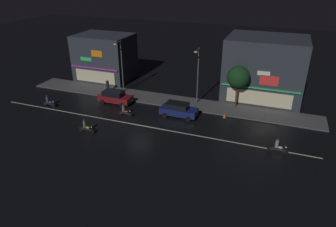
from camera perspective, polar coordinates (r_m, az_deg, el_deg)
The scene contains 16 objects.
ground_plane at distance 34.02m, azimuth -5.31°, elevation -2.21°, with size 140.00×140.00×0.00m, color black.
lane_divider_stripe at distance 34.02m, azimuth -5.31°, elevation -2.20°, with size 37.06×0.16×0.01m, color beige.
sidewalk_far at distance 40.24m, azimuth -0.67°, elevation 2.56°, with size 39.01×3.76×0.14m, color #4C4C4F.
storefront_left_block at distance 48.45m, azimuth -11.69°, elevation 10.23°, with size 8.18×6.32×6.85m.
storefront_center_block at distance 41.93m, azimuth 17.52°, elevation 8.04°, with size 9.79×7.83×8.02m.
streetlamp_west at distance 41.92m, azimuth -8.76°, elevation 9.36°, with size 0.44×1.64×7.06m.
streetlamp_mid at distance 37.83m, azimuth 5.54°, elevation 7.76°, with size 0.44×1.64×7.06m.
pedestrian_on_sidewalk at distance 43.47m, azimuth -11.22°, elevation 5.05°, with size 0.42×0.42×1.72m.
street_tree at distance 37.65m, azimuth 12.99°, elevation 6.63°, with size 2.71×2.71×5.22m.
parked_car_near_kerb at distance 39.71m, azimuth -9.88°, elevation 3.09°, with size 4.30×1.98×1.67m.
parked_car_trailing at distance 35.56m, azimuth 1.95°, elevation 0.74°, with size 4.30×1.98×1.67m.
motorcycle_lead at distance 41.04m, azimuth -21.42°, elevation 2.03°, with size 1.90×0.60×1.52m.
motorcycle_following at distance 30.50m, azimuth 19.76°, elevation -5.89°, with size 1.90×0.60×1.52m.
motorcycle_opposite_lane at distance 36.06m, azimuth -8.16°, elevation 0.43°, with size 1.90×0.60×1.52m.
motorcycle_trailing_far at distance 33.30m, azimuth -15.12°, elevation -2.47°, with size 1.90×0.60×1.52m.
traffic_cone at distance 36.10m, azimuth 10.52°, elevation -0.35°, with size 0.36×0.36×0.55m, color orange.
Camera 1 is at (13.57, -26.93, 15.75)m, focal length 32.66 mm.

